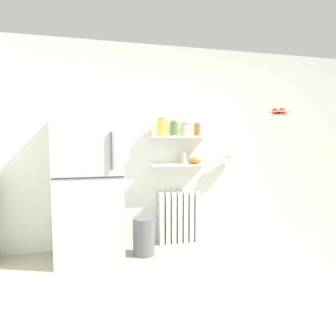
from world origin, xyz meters
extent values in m
plane|color=#B2A893|center=(0.00, 0.50, 0.00)|extent=(7.04, 7.04, 0.00)
cube|color=silver|center=(0.00, 2.05, 1.30)|extent=(7.04, 0.10, 2.60)
cube|color=#B7BABF|center=(-1.16, 1.67, 0.85)|extent=(0.75, 0.65, 1.70)
cube|color=#262628|center=(-1.16, 1.35, 0.99)|extent=(0.74, 0.01, 0.01)
cylinder|color=#4C4C51|center=(-0.92, 1.33, 1.27)|extent=(0.02, 0.02, 0.40)
cube|color=white|center=(-0.23, 1.92, 0.35)|extent=(0.06, 0.12, 0.69)
cube|color=white|center=(-0.15, 1.92, 0.35)|extent=(0.06, 0.12, 0.69)
cube|color=white|center=(-0.07, 1.92, 0.35)|extent=(0.06, 0.12, 0.69)
cube|color=white|center=(0.01, 1.92, 0.35)|extent=(0.06, 0.12, 0.69)
cube|color=white|center=(0.10, 1.92, 0.35)|extent=(0.06, 0.12, 0.69)
cube|color=white|center=(0.18, 1.92, 0.35)|extent=(0.06, 0.12, 0.69)
cube|color=white|center=(0.26, 1.92, 0.35)|extent=(0.06, 0.12, 0.69)
cube|color=white|center=(0.01, 1.89, 1.06)|extent=(0.78, 0.22, 0.02)
cube|color=white|center=(0.01, 1.89, 1.43)|extent=(0.78, 0.22, 0.02)
cylinder|color=yellow|center=(-0.23, 1.89, 1.54)|extent=(0.12, 0.12, 0.21)
cylinder|color=gray|center=(-0.23, 1.89, 1.66)|extent=(0.11, 0.11, 0.02)
cylinder|color=#5B7F4C|center=(-0.07, 1.89, 1.53)|extent=(0.10, 0.10, 0.18)
cylinder|color=gray|center=(-0.07, 1.89, 1.63)|extent=(0.09, 0.09, 0.02)
cylinder|color=beige|center=(0.09, 1.89, 1.51)|extent=(0.12, 0.12, 0.14)
cylinder|color=gray|center=(0.09, 1.89, 1.59)|extent=(0.11, 0.11, 0.02)
cylinder|color=olive|center=(0.25, 1.89, 1.52)|extent=(0.09, 0.09, 0.15)
cylinder|color=gray|center=(0.25, 1.89, 1.60)|extent=(0.08, 0.08, 0.02)
cylinder|color=#B2ADA8|center=(0.06, 1.89, 1.17)|extent=(0.07, 0.07, 0.19)
ellipsoid|color=orange|center=(0.22, 1.89, 1.11)|extent=(0.18, 0.18, 0.08)
cylinder|color=slate|center=(-0.53, 1.61, 0.23)|extent=(0.26, 0.26, 0.45)
torus|color=#B2B2B7|center=(1.30, 1.63, 1.75)|extent=(0.28, 0.28, 0.01)
cylinder|color=#A8A8AD|center=(1.30, 1.63, 1.71)|extent=(0.22, 0.22, 0.01)
sphere|color=gold|center=(1.35, 1.61, 1.76)|extent=(0.09, 0.09, 0.09)
sphere|color=red|center=(1.31, 1.68, 1.75)|extent=(0.07, 0.07, 0.07)
sphere|color=red|center=(1.24, 1.63, 1.76)|extent=(0.08, 0.08, 0.08)
sphere|color=red|center=(1.32, 1.58, 1.76)|extent=(0.09, 0.09, 0.09)
camera|label=1|loc=(-1.18, -1.98, 1.40)|focal=33.07mm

